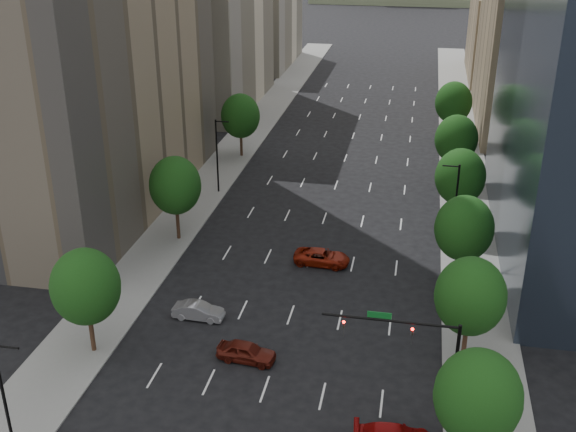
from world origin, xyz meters
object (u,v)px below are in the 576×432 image
Objects in this scene: car_maroon at (246,352)px; car_silver at (198,311)px; traffic_signal at (419,345)px; car_red_far at (322,257)px.

car_maroon reaches higher than car_silver.
traffic_signal is 22.00m from car_red_far.
traffic_signal is at bearing -112.70° from car_silver.
traffic_signal is 2.02× the size of car_maroon.
car_silver is at bearing 52.98° from car_maroon.
car_silver is (-5.34, 4.93, -0.06)m from car_maroon.
car_maroon is at bearing 166.22° from traffic_signal.
car_red_far reaches higher than car_silver.
traffic_signal reaches higher than car_maroon.
traffic_signal is 2.12× the size of car_silver.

